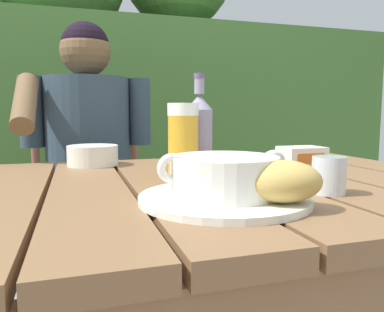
{
  "coord_description": "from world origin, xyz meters",
  "views": [
    {
      "loc": [
        -0.19,
        -0.8,
        0.89
      ],
      "look_at": [
        0.03,
        -0.1,
        0.81
      ],
      "focal_mm": 35.29,
      "sensor_mm": 36.0,
      "label": 1
    }
  ],
  "objects_px": {
    "butter_tub": "(302,157)",
    "table_knife": "(279,184)",
    "chair_near_diner": "(89,207)",
    "person_eating": "(88,157)",
    "water_glass_small": "(329,175)",
    "soup_bowl": "(224,175)",
    "diner_bowl": "(93,155)",
    "serving_plate": "(224,198)",
    "bread_roll": "(282,181)",
    "beer_glass": "(183,142)",
    "beer_bottle": "(199,134)"
  },
  "relations": [
    {
      "from": "chair_near_diner",
      "to": "serving_plate",
      "type": "xyz_separation_m",
      "value": [
        0.2,
        -1.08,
        0.26
      ]
    },
    {
      "from": "serving_plate",
      "to": "chair_near_diner",
      "type": "bearing_deg",
      "value": 100.42
    },
    {
      "from": "soup_bowl",
      "to": "butter_tub",
      "type": "bearing_deg",
      "value": 41.54
    },
    {
      "from": "soup_bowl",
      "to": "beer_bottle",
      "type": "relative_size",
      "value": 0.97
    },
    {
      "from": "person_eating",
      "to": "table_knife",
      "type": "distance_m",
      "value": 0.87
    },
    {
      "from": "water_glass_small",
      "to": "beer_glass",
      "type": "bearing_deg",
      "value": 137.23
    },
    {
      "from": "chair_near_diner",
      "to": "soup_bowl",
      "type": "bearing_deg",
      "value": -79.58
    },
    {
      "from": "serving_plate",
      "to": "soup_bowl",
      "type": "relative_size",
      "value": 1.26
    },
    {
      "from": "bread_roll",
      "to": "beer_bottle",
      "type": "xyz_separation_m",
      "value": [
        -0.03,
        0.34,
        0.06
      ]
    },
    {
      "from": "chair_near_diner",
      "to": "diner_bowl",
      "type": "height_order",
      "value": "chair_near_diner"
    },
    {
      "from": "chair_near_diner",
      "to": "table_knife",
      "type": "bearing_deg",
      "value": -69.81
    },
    {
      "from": "bread_roll",
      "to": "diner_bowl",
      "type": "distance_m",
      "value": 0.67
    },
    {
      "from": "bread_roll",
      "to": "beer_bottle",
      "type": "relative_size",
      "value": 0.6
    },
    {
      "from": "person_eating",
      "to": "water_glass_small",
      "type": "relative_size",
      "value": 17.18
    },
    {
      "from": "beer_glass",
      "to": "beer_bottle",
      "type": "height_order",
      "value": "beer_bottle"
    },
    {
      "from": "chair_near_diner",
      "to": "bread_roll",
      "type": "bearing_deg",
      "value": -77.07
    },
    {
      "from": "bread_roll",
      "to": "butter_tub",
      "type": "xyz_separation_m",
      "value": [
        0.3,
        0.41,
        -0.02
      ]
    },
    {
      "from": "water_glass_small",
      "to": "diner_bowl",
      "type": "xyz_separation_m",
      "value": [
        -0.41,
        0.54,
        -0.01
      ]
    },
    {
      "from": "person_eating",
      "to": "diner_bowl",
      "type": "distance_m",
      "value": 0.35
    },
    {
      "from": "serving_plate",
      "to": "beer_glass",
      "type": "distance_m",
      "value": 0.23
    },
    {
      "from": "serving_plate",
      "to": "diner_bowl",
      "type": "bearing_deg",
      "value": 110.27
    },
    {
      "from": "chair_near_diner",
      "to": "butter_tub",
      "type": "bearing_deg",
      "value": -52.85
    },
    {
      "from": "bread_roll",
      "to": "table_knife",
      "type": "height_order",
      "value": "bread_roll"
    },
    {
      "from": "serving_plate",
      "to": "table_knife",
      "type": "xyz_separation_m",
      "value": [
        0.16,
        0.09,
        -0.0
      ]
    },
    {
      "from": "soup_bowl",
      "to": "serving_plate",
      "type": "bearing_deg",
      "value": 97.13
    },
    {
      "from": "chair_near_diner",
      "to": "water_glass_small",
      "type": "distance_m",
      "value": 1.19
    },
    {
      "from": "beer_glass",
      "to": "diner_bowl",
      "type": "xyz_separation_m",
      "value": [
        -0.18,
        0.33,
        -0.06
      ]
    },
    {
      "from": "water_glass_small",
      "to": "diner_bowl",
      "type": "bearing_deg",
      "value": 127.52
    },
    {
      "from": "butter_tub",
      "to": "beer_bottle",
      "type": "bearing_deg",
      "value": -168.26
    },
    {
      "from": "bread_roll",
      "to": "beer_glass",
      "type": "distance_m",
      "value": 0.3
    },
    {
      "from": "soup_bowl",
      "to": "water_glass_small",
      "type": "relative_size",
      "value": 3.32
    },
    {
      "from": "butter_tub",
      "to": "table_knife",
      "type": "distance_m",
      "value": 0.31
    },
    {
      "from": "person_eating",
      "to": "water_glass_small",
      "type": "height_order",
      "value": "person_eating"
    },
    {
      "from": "beer_glass",
      "to": "table_knife",
      "type": "height_order",
      "value": "beer_glass"
    },
    {
      "from": "person_eating",
      "to": "soup_bowl",
      "type": "relative_size",
      "value": 5.18
    },
    {
      "from": "chair_near_diner",
      "to": "water_glass_small",
      "type": "xyz_separation_m",
      "value": [
        0.41,
        -1.08,
        0.29
      ]
    },
    {
      "from": "butter_tub",
      "to": "table_knife",
      "type": "bearing_deg",
      "value": -131.51
    },
    {
      "from": "butter_tub",
      "to": "person_eating",
      "type": "bearing_deg",
      "value": 135.99
    },
    {
      "from": "chair_near_diner",
      "to": "person_eating",
      "type": "bearing_deg",
      "value": -90.82
    },
    {
      "from": "serving_plate",
      "to": "bread_roll",
      "type": "distance_m",
      "value": 0.11
    },
    {
      "from": "person_eating",
      "to": "bread_roll",
      "type": "height_order",
      "value": "person_eating"
    },
    {
      "from": "bread_roll",
      "to": "butter_tub",
      "type": "bearing_deg",
      "value": 53.3
    },
    {
      "from": "person_eating",
      "to": "butter_tub",
      "type": "distance_m",
      "value": 0.8
    },
    {
      "from": "beer_bottle",
      "to": "diner_bowl",
      "type": "bearing_deg",
      "value": 130.52
    },
    {
      "from": "beer_bottle",
      "to": "bread_roll",
      "type": "bearing_deg",
      "value": -85.26
    },
    {
      "from": "beer_glass",
      "to": "beer_bottle",
      "type": "xyz_separation_m",
      "value": [
        0.05,
        0.05,
        0.02
      ]
    },
    {
      "from": "butter_tub",
      "to": "beer_glass",
      "type": "bearing_deg",
      "value": -163.16
    },
    {
      "from": "bread_roll",
      "to": "butter_tub",
      "type": "relative_size",
      "value": 1.23
    },
    {
      "from": "butter_tub",
      "to": "soup_bowl",
      "type": "bearing_deg",
      "value": -138.46
    },
    {
      "from": "chair_near_diner",
      "to": "serving_plate",
      "type": "distance_m",
      "value": 1.13
    }
  ]
}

